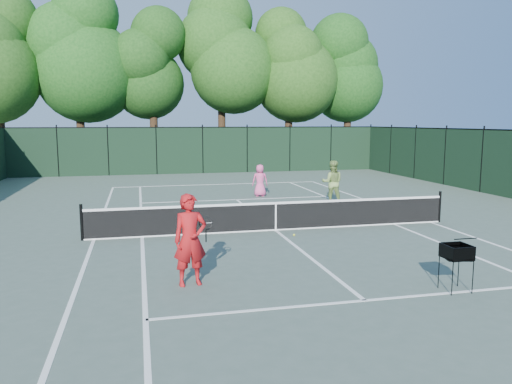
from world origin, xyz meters
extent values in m
plane|color=#49584D|center=(0.00, 0.00, 0.00)|extent=(90.00, 90.00, 0.00)
cube|color=white|center=(-5.49, 0.00, 0.00)|extent=(0.10, 23.77, 0.01)
cube|color=white|center=(5.49, 0.00, 0.00)|extent=(0.10, 23.77, 0.01)
cube|color=white|center=(-4.12, 0.00, 0.00)|extent=(0.10, 23.77, 0.01)
cube|color=white|center=(4.12, 0.00, 0.00)|extent=(0.10, 23.77, 0.01)
cube|color=white|center=(0.00, 11.88, 0.00)|extent=(10.97, 0.10, 0.01)
cube|color=white|center=(0.00, -6.40, 0.00)|extent=(8.23, 0.10, 0.01)
cube|color=white|center=(0.00, 6.40, 0.00)|extent=(8.23, 0.10, 0.01)
cube|color=white|center=(0.00, 0.00, 0.00)|extent=(0.10, 12.80, 0.01)
cube|color=black|center=(0.00, 0.00, 0.46)|extent=(11.60, 0.03, 0.85)
cube|color=white|center=(0.00, 0.00, 0.88)|extent=(11.60, 0.05, 0.07)
cube|color=white|center=(0.00, 0.00, 0.02)|extent=(11.60, 0.05, 0.04)
cube|color=white|center=(0.00, 0.00, 0.46)|extent=(0.05, 0.04, 0.91)
cylinder|color=black|center=(-5.80, 0.00, 0.53)|extent=(0.09, 0.09, 1.06)
cylinder|color=black|center=(5.80, 0.00, 0.53)|extent=(0.09, 0.09, 1.06)
cube|color=black|center=(0.00, 18.00, 1.50)|extent=(24.00, 0.05, 3.00)
cylinder|color=black|center=(-13.00, 21.50, 2.25)|extent=(0.56, 0.56, 4.50)
cylinder|color=black|center=(-8.00, 22.00, 2.40)|extent=(0.56, 0.56, 4.80)
ellipsoid|color=#154814|center=(-8.00, 22.00, 8.71)|extent=(6.80, 6.80, 10.54)
cylinder|color=black|center=(-3.00, 21.80, 2.15)|extent=(0.56, 0.56, 4.30)
ellipsoid|color=#153F12|center=(-3.00, 21.80, 7.75)|extent=(6.00, 6.00, 9.30)
cylinder|color=black|center=(2.00, 22.30, 2.50)|extent=(0.56, 0.56, 5.00)
ellipsoid|color=#1B4914|center=(2.00, 22.30, 9.03)|extent=(7.00, 7.00, 10.85)
cylinder|color=black|center=(7.00, 21.60, 2.30)|extent=(0.56, 0.56, 4.60)
ellipsoid|color=#1F4915|center=(7.00, 21.60, 8.16)|extent=(6.20, 6.20, 9.61)
cylinder|color=black|center=(12.00, 22.10, 2.20)|extent=(0.56, 0.56, 4.40)
ellipsoid|color=#144313|center=(12.00, 22.10, 7.74)|extent=(5.80, 5.80, 8.99)
imported|color=#B21417|center=(-3.15, -4.68, 0.97)|extent=(0.77, 0.57, 1.93)
cylinder|color=black|center=(-2.76, -4.26, 0.95)|extent=(0.03, 0.03, 0.30)
torus|color=black|center=(-2.76, -4.26, 1.22)|extent=(0.30, 0.10, 0.30)
imported|color=#EB5292|center=(1.24, 7.16, 0.73)|extent=(0.78, 0.57, 1.47)
imported|color=#85A452|center=(3.64, 4.35, 0.91)|extent=(1.06, 0.94, 1.82)
cylinder|color=black|center=(1.80, -6.52, 0.34)|extent=(0.02, 0.02, 0.68)
cylinder|color=black|center=(2.27, -6.52, 0.34)|extent=(0.02, 0.02, 0.68)
cylinder|color=black|center=(1.80, -6.06, 0.34)|extent=(0.02, 0.02, 0.68)
cylinder|color=black|center=(2.27, -6.06, 0.34)|extent=(0.02, 0.02, 0.68)
cube|color=black|center=(2.03, -6.29, 0.82)|extent=(0.60, 0.60, 0.28)
sphere|color=#D4ED30|center=(2.03, -6.29, 0.73)|extent=(0.07, 0.07, 0.07)
sphere|color=#D4ED30|center=(2.03, -6.29, 0.73)|extent=(0.07, 0.07, 0.07)
sphere|color=#D4ED30|center=(2.03, -6.29, 0.73)|extent=(0.07, 0.07, 0.07)
sphere|color=#D4ED30|center=(2.03, -6.29, 0.73)|extent=(0.07, 0.07, 0.07)
sphere|color=#D4ED30|center=(2.03, -6.29, 0.73)|extent=(0.07, 0.07, 0.07)
sphere|color=#D4ED30|center=(2.03, -6.29, 0.73)|extent=(0.07, 0.07, 0.07)
sphere|color=#D4ED30|center=(2.03, -6.29, 0.73)|extent=(0.07, 0.07, 0.07)
sphere|color=#D4ED30|center=(2.03, -6.29, 0.73)|extent=(0.07, 0.07, 0.07)
sphere|color=#D4ED30|center=(2.03, -6.29, 0.73)|extent=(0.07, 0.07, 0.07)
sphere|color=#D4ED30|center=(2.03, -6.29, 0.73)|extent=(0.07, 0.07, 0.07)
sphere|color=#D4ED30|center=(2.03, -6.29, 0.73)|extent=(0.07, 0.07, 0.07)
sphere|color=yellow|center=(0.33, -0.88, 0.03)|extent=(0.07, 0.07, 0.07)
camera|label=1|loc=(-4.14, -14.86, 3.41)|focal=35.00mm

